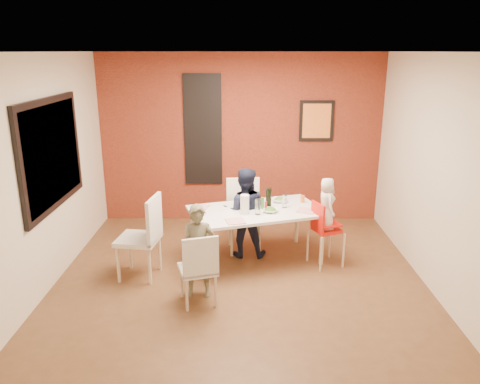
{
  "coord_description": "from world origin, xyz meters",
  "views": [
    {
      "loc": [
        0.03,
        -5.18,
        2.71
      ],
      "look_at": [
        0.0,
        0.3,
        1.05
      ],
      "focal_mm": 35.0,
      "sensor_mm": 36.0,
      "label": 1
    }
  ],
  "objects_px": {
    "chair_near": "(199,266)",
    "child_far": "(244,213)",
    "chair_far": "(244,210)",
    "wine_bottle": "(269,198)",
    "dining_table": "(256,214)",
    "child_near": "(199,251)",
    "toddler": "(326,203)",
    "high_chair": "(324,228)",
    "chair_left": "(145,233)",
    "paper_towel_roll": "(245,205)"
  },
  "relations": [
    {
      "from": "chair_far",
      "to": "wine_bottle",
      "type": "xyz_separation_m",
      "value": [
        0.33,
        -0.34,
        0.29
      ]
    },
    {
      "from": "chair_near",
      "to": "wine_bottle",
      "type": "bearing_deg",
      "value": -140.76
    },
    {
      "from": "dining_table",
      "to": "chair_near",
      "type": "height_order",
      "value": "chair_near"
    },
    {
      "from": "chair_near",
      "to": "high_chair",
      "type": "height_order",
      "value": "high_chair"
    },
    {
      "from": "dining_table",
      "to": "chair_near",
      "type": "relative_size",
      "value": 2.27
    },
    {
      "from": "chair_far",
      "to": "high_chair",
      "type": "xyz_separation_m",
      "value": [
        1.04,
        -0.56,
        -0.04
      ]
    },
    {
      "from": "chair_far",
      "to": "wine_bottle",
      "type": "height_order",
      "value": "chair_far"
    },
    {
      "from": "toddler",
      "to": "paper_towel_roll",
      "type": "bearing_deg",
      "value": 79.57
    },
    {
      "from": "child_far",
      "to": "chair_near",
      "type": "bearing_deg",
      "value": 72.43
    },
    {
      "from": "high_chair",
      "to": "child_near",
      "type": "distance_m",
      "value": 1.74
    },
    {
      "from": "dining_table",
      "to": "chair_far",
      "type": "bearing_deg",
      "value": 112.01
    },
    {
      "from": "chair_far",
      "to": "paper_towel_roll",
      "type": "height_order",
      "value": "chair_far"
    },
    {
      "from": "chair_left",
      "to": "toddler",
      "type": "distance_m",
      "value": 2.3
    },
    {
      "from": "dining_table",
      "to": "child_near",
      "type": "bearing_deg",
      "value": -125.28
    },
    {
      "from": "child_near",
      "to": "child_far",
      "type": "xyz_separation_m",
      "value": [
        0.52,
        1.11,
        0.07
      ]
    },
    {
      "from": "chair_near",
      "to": "paper_towel_roll",
      "type": "xyz_separation_m",
      "value": [
        0.5,
        1.03,
        0.36
      ]
    },
    {
      "from": "high_chair",
      "to": "child_near",
      "type": "height_order",
      "value": "child_near"
    },
    {
      "from": "child_far",
      "to": "toddler",
      "type": "relative_size",
      "value": 1.84
    },
    {
      "from": "chair_left",
      "to": "high_chair",
      "type": "height_order",
      "value": "chair_left"
    },
    {
      "from": "chair_far",
      "to": "child_near",
      "type": "bearing_deg",
      "value": -116.01
    },
    {
      "from": "child_near",
      "to": "toddler",
      "type": "xyz_separation_m",
      "value": [
        1.57,
        0.81,
        0.3
      ]
    },
    {
      "from": "wine_bottle",
      "to": "paper_towel_roll",
      "type": "height_order",
      "value": "wine_bottle"
    },
    {
      "from": "high_chair",
      "to": "child_far",
      "type": "xyz_separation_m",
      "value": [
        -1.03,
        0.31,
        0.1
      ]
    },
    {
      "from": "dining_table",
      "to": "chair_far",
      "type": "xyz_separation_m",
      "value": [
        -0.16,
        0.4,
        -0.09
      ]
    },
    {
      "from": "chair_near",
      "to": "chair_left",
      "type": "height_order",
      "value": "chair_left"
    },
    {
      "from": "child_near",
      "to": "chair_near",
      "type": "bearing_deg",
      "value": -83.5
    },
    {
      "from": "chair_near",
      "to": "toddler",
      "type": "distance_m",
      "value": 1.9
    },
    {
      "from": "toddler",
      "to": "chair_left",
      "type": "bearing_deg",
      "value": 87.65
    },
    {
      "from": "chair_far",
      "to": "child_near",
      "type": "relative_size",
      "value": 0.92
    },
    {
      "from": "dining_table",
      "to": "child_near",
      "type": "distance_m",
      "value": 1.17
    },
    {
      "from": "child_near",
      "to": "child_far",
      "type": "relative_size",
      "value": 0.88
    },
    {
      "from": "chair_left",
      "to": "paper_towel_roll",
      "type": "distance_m",
      "value": 1.29
    },
    {
      "from": "chair_left",
      "to": "paper_towel_roll",
      "type": "xyz_separation_m",
      "value": [
        1.22,
        0.34,
        0.25
      ]
    },
    {
      "from": "high_chair",
      "to": "chair_near",
      "type": "bearing_deg",
      "value": 102.3
    },
    {
      "from": "high_chair",
      "to": "toddler",
      "type": "distance_m",
      "value": 0.33
    },
    {
      "from": "child_far",
      "to": "wine_bottle",
      "type": "distance_m",
      "value": 0.4
    },
    {
      "from": "dining_table",
      "to": "paper_towel_roll",
      "type": "relative_size",
      "value": 7.56
    },
    {
      "from": "chair_near",
      "to": "child_far",
      "type": "distance_m",
      "value": 1.44
    },
    {
      "from": "chair_far",
      "to": "chair_left",
      "type": "height_order",
      "value": "chair_left"
    },
    {
      "from": "paper_towel_roll",
      "to": "toddler",
      "type": "bearing_deg",
      "value": 0.97
    },
    {
      "from": "high_chair",
      "to": "child_near",
      "type": "relative_size",
      "value": 0.8
    },
    {
      "from": "chair_near",
      "to": "child_far",
      "type": "xyz_separation_m",
      "value": [
        0.5,
        1.34,
        0.15
      ]
    },
    {
      "from": "chair_left",
      "to": "child_near",
      "type": "distance_m",
      "value": 0.83
    },
    {
      "from": "dining_table",
      "to": "child_far",
      "type": "distance_m",
      "value": 0.22
    },
    {
      "from": "chair_near",
      "to": "chair_far",
      "type": "distance_m",
      "value": 1.67
    },
    {
      "from": "dining_table",
      "to": "chair_left",
      "type": "xyz_separation_m",
      "value": [
        -1.37,
        -0.5,
        -0.06
      ]
    },
    {
      "from": "chair_near",
      "to": "high_chair",
      "type": "bearing_deg",
      "value": -163.5
    },
    {
      "from": "chair_left",
      "to": "wine_bottle",
      "type": "bearing_deg",
      "value": 117.96
    },
    {
      "from": "toddler",
      "to": "dining_table",
      "type": "bearing_deg",
      "value": 69.65
    },
    {
      "from": "wine_bottle",
      "to": "chair_near",
      "type": "bearing_deg",
      "value": -123.18
    }
  ]
}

